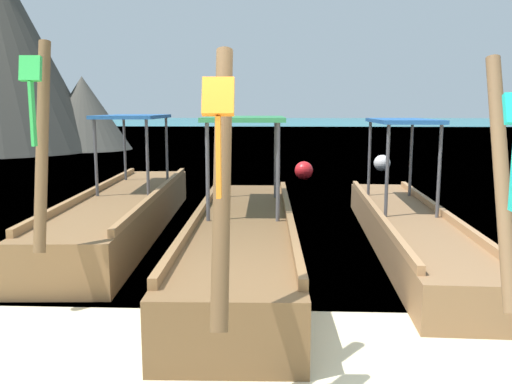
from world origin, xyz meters
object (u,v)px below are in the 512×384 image
mooring_buoy_near (382,163)px  longtail_boat_orange_ribbon (243,237)px  longtail_boat_green_ribbon (126,210)px  mooring_buoy_far (304,171)px  longtail_boat_turquoise_ribbon (408,226)px

mooring_buoy_near → longtail_boat_orange_ribbon: bearing=-109.3°
longtail_boat_green_ribbon → mooring_buoy_far: (3.26, 6.85, -0.11)m
longtail_boat_green_ribbon → longtail_boat_orange_ribbon: 2.80m
longtail_boat_green_ribbon → mooring_buoy_near: 10.86m
longtail_boat_turquoise_ribbon → mooring_buoy_near: (1.44, 9.92, -0.05)m
longtail_boat_orange_ribbon → longtail_boat_turquoise_ribbon: bearing=23.2°
longtail_boat_green_ribbon → longtail_boat_orange_ribbon: longtail_boat_green_ribbon is taller
mooring_buoy_near → mooring_buoy_far: 3.50m
longtail_boat_orange_ribbon → longtail_boat_turquoise_ribbon: 2.60m
longtail_boat_green_ribbon → mooring_buoy_far: 7.59m
mooring_buoy_far → longtail_boat_orange_ribbon: bearing=-97.6°
longtail_boat_orange_ribbon → mooring_buoy_far: size_ratio=12.64×
longtail_boat_turquoise_ribbon → mooring_buoy_far: (-1.23, 7.67, -0.05)m
longtail_boat_turquoise_ribbon → longtail_boat_orange_ribbon: bearing=-156.8°
mooring_buoy_far → longtail_boat_green_ribbon: bearing=-115.5°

